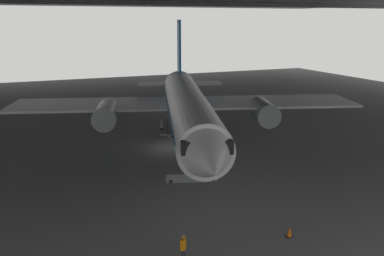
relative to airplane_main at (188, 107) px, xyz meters
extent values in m
plane|color=slate|center=(-1.91, -1.58, -3.58)|extent=(110.00, 110.00, 0.00)
cube|color=#4C4F54|center=(-1.91, 28.67, 11.13)|extent=(115.50, 0.50, 0.70)
cylinder|color=white|center=(-0.19, -0.61, 0.02)|extent=(12.82, 29.70, 4.01)
cone|color=white|center=(-5.24, -16.58, 0.02)|extent=(5.19, 5.77, 3.93)
cube|color=black|center=(-4.47, -14.16, 0.52)|extent=(4.09, 3.70, 0.88)
cone|color=white|center=(4.85, 15.36, 0.42)|extent=(5.18, 7.14, 3.41)
cube|color=#1972B2|center=(4.09, 12.94, 5.31)|extent=(1.55, 4.24, 6.56)
cube|color=white|center=(6.43, 11.06, 0.62)|extent=(5.85, 4.66, 0.16)
cube|color=white|center=(1.08, 12.75, 0.62)|extent=(5.85, 4.66, 0.16)
cube|color=white|center=(11.17, 0.88, -0.38)|extent=(18.18, 12.00, 0.24)
cylinder|color=#9EA3A8|center=(8.59, -0.59, -1.08)|extent=(3.94, 5.72, 2.49)
cube|color=white|center=(-8.64, 7.13, -0.38)|extent=(18.18, 12.00, 0.24)
cylinder|color=#9EA3A8|center=(-7.38, 4.45, -1.08)|extent=(3.94, 5.72, 2.49)
cube|color=#1972B2|center=(-0.19, -0.61, 0.32)|extent=(12.24, 27.64, 0.16)
cylinder|color=#9EA3A8|center=(-3.21, -10.17, -2.33)|extent=(0.20, 0.20, 1.15)
cylinder|color=black|center=(-3.21, -10.17, -3.13)|extent=(0.56, 0.95, 0.90)
cylinder|color=#9EA3A8|center=(3.17, 1.39, -2.33)|extent=(0.20, 0.20, 1.15)
cylinder|color=black|center=(3.17, 1.39, -3.13)|extent=(0.56, 0.95, 0.90)
cylinder|color=#9EA3A8|center=(-1.80, 2.95, -2.33)|extent=(0.20, 0.20, 1.15)
cylinder|color=black|center=(-1.80, 2.95, -3.13)|extent=(0.56, 0.95, 0.90)
cube|color=slate|center=(-3.83, -10.16, -3.23)|extent=(4.24, 2.63, 0.70)
cube|color=slate|center=(-3.83, -10.16, -1.33)|extent=(3.91, 2.35, 3.20)
cube|color=slate|center=(-5.56, -9.62, 0.22)|extent=(1.44, 1.57, 0.12)
cylinder|color=black|center=(-5.74, -10.19, 0.72)|extent=(0.06, 0.06, 1.00)
cylinder|color=black|center=(-5.38, -9.04, 0.72)|extent=(0.06, 0.06, 1.00)
cylinder|color=black|center=(-5.60, -10.34, -3.43)|extent=(0.32, 0.20, 0.30)
cylinder|color=black|center=(-5.18, -9.00, -3.43)|extent=(0.32, 0.20, 0.30)
cylinder|color=black|center=(-2.49, -11.32, -3.43)|extent=(0.32, 0.20, 0.30)
cylinder|color=black|center=(-2.07, -9.98, -3.43)|extent=(0.32, 0.20, 0.30)
cylinder|color=#232838|center=(-8.77, -21.07, -3.16)|extent=(0.14, 0.14, 0.84)
cube|color=orange|center=(-8.83, -21.14, -2.45)|extent=(0.39, 0.42, 0.59)
cylinder|color=orange|center=(-8.69, -20.96, -2.42)|extent=(0.09, 0.09, 0.56)
cylinder|color=orange|center=(-8.97, -21.33, -2.42)|extent=(0.09, 0.09, 0.56)
sphere|color=#8C6647|center=(-8.83, -21.14, -2.03)|extent=(0.23, 0.23, 0.23)
cylinder|color=#232838|center=(-2.91, -8.36, -3.15)|extent=(0.14, 0.14, 0.86)
cylinder|color=#232838|center=(-2.75, -8.27, -3.15)|extent=(0.14, 0.14, 0.86)
cube|color=orange|center=(-2.83, -8.31, -2.42)|extent=(0.42, 0.37, 0.61)
cylinder|color=orange|center=(-3.03, -8.43, -2.39)|extent=(0.09, 0.09, 0.58)
cylinder|color=orange|center=(-2.63, -8.20, -2.39)|extent=(0.09, 0.09, 0.58)
sphere|color=tan|center=(-2.83, -8.31, -1.99)|extent=(0.23, 0.23, 0.23)
cube|color=black|center=(-2.13, -20.83, -3.56)|extent=(0.36, 0.36, 0.04)
cone|color=orange|center=(-2.13, -20.83, -3.26)|extent=(0.30, 0.30, 0.56)
camera|label=1|loc=(-15.96, -39.39, 8.54)|focal=40.14mm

